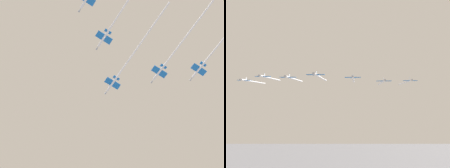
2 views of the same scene
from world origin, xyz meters
TOP-DOWN VIEW (x-y plane):
  - jet_lead at (23.58, 11.98)m, footprint 46.02×31.46m
  - jet_port_inner at (46.72, 7.98)m, footprint 44.44×30.40m
  - jet_starboard_inner at (27.07, 33.95)m, footprint 41.05×28.11m
  - jet_starboard_outer at (26.22, 52.98)m, footprint 38.33×26.28m

SIDE VIEW (x-z plane):
  - jet_port_inner at x=46.72m, z-range 149.34..151.69m
  - jet_lead at x=23.58m, z-range 149.43..151.79m
  - jet_starboard_inner at x=27.07m, z-range 149.52..151.88m
  - jet_starboard_outer at x=26.22m, z-range 150.74..153.10m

